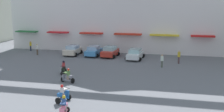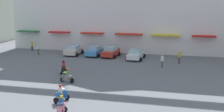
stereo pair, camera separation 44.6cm
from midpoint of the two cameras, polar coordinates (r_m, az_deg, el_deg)
The scene contains 13 objects.
ground_plane at distance 29.37m, azimuth -2.59°, elevation -5.20°, with size 128.00×128.00×0.00m, color slate.
parked_car_0 at distance 44.23m, azimuth -7.33°, elevation 1.18°, with size 2.44×4.10×1.48m.
parked_car_1 at distance 43.17m, azimuth -3.19°, elevation 1.02°, with size 2.35×3.97×1.49m.
parked_car_2 at distance 42.25m, azimuth 0.06°, elevation 0.86°, with size 2.53×3.93×1.57m.
parked_car_3 at distance 40.66m, azimuth 5.04°, elevation 0.38°, with size 2.48×4.31×1.49m.
scooter_rider_2 at distance 23.96m, azimuth -9.47°, elevation -7.51°, with size 0.99×1.44×1.50m.
scooter_rider_3 at distance 32.78m, azimuth -9.19°, elevation -2.49°, with size 0.85×1.49×1.55m.
scooter_rider_4 at distance 21.08m, azimuth -9.39°, elevation -10.08°, with size 0.72×1.55×1.55m.
scooter_rider_7 at distance 29.42m, azimuth -8.44°, elevation -4.06°, with size 1.44×0.82×1.49m.
pedestrian_0 at distance 36.07m, azimuth 10.27°, elevation -0.82°, with size 0.44×0.44×1.64m.
pedestrian_1 at distance 45.33m, azimuth -14.12°, elevation 1.43°, with size 0.46×0.46×1.68m.
pedestrian_2 at distance 38.61m, azimuth 13.53°, elevation -0.06°, with size 0.41×0.41×1.76m.
pedestrian_3 at distance 49.47m, azimuth -15.32°, elevation 2.12°, with size 0.38×0.38×1.63m.
Camera 2 is at (8.38, -13.97, 8.12)m, focal length 46.18 mm.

